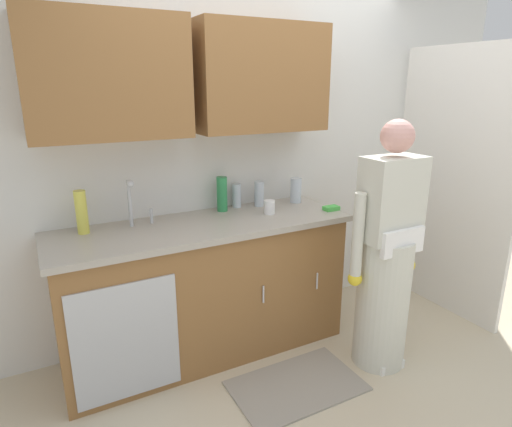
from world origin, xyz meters
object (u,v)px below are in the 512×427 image
object	(u,v)px
bottle_water_short	(259,194)
sink	(144,234)
bottle_dish_liquid	(222,194)
bottle_cleaner_spray	(82,212)
cup_by_sink	(269,207)
person_at_sink	(386,267)
sponge	(331,208)
bottle_soap	(237,196)
bottle_water_tall	(296,190)

from	to	relation	value
bottle_water_short	sink	bearing A→B (deg)	-168.42
bottle_dish_liquid	bottle_cleaner_spray	bearing A→B (deg)	-177.00
bottle_cleaner_spray	cup_by_sink	distance (m)	1.22
bottle_water_short	person_at_sink	bearing A→B (deg)	-62.72
cup_by_sink	bottle_dish_liquid	bearing A→B (deg)	139.65
person_at_sink	sponge	size ratio (longest dim) A/B	14.73
person_at_sink	bottle_soap	distance (m)	1.15
bottle_water_short	bottle_cleaner_spray	world-z (taller)	bottle_cleaner_spray
bottle_soap	bottle_water_short	world-z (taller)	bottle_water_short
sink	cup_by_sink	bearing A→B (deg)	-1.87
bottle_water_tall	bottle_cleaner_spray	distance (m)	1.53
person_at_sink	bottle_dish_liquid	size ratio (longest dim) A/B	6.57
bottle_water_short	bottle_cleaner_spray	distance (m)	1.24
bottle_dish_liquid	bottle_cleaner_spray	world-z (taller)	bottle_cleaner_spray
sink	cup_by_sink	size ratio (longest dim) A/B	5.19
bottle_soap	sponge	bearing A→B (deg)	-34.79
bottle_water_tall	person_at_sink	bearing A→B (deg)	-79.50
bottle_water_short	bottle_water_tall	world-z (taller)	bottle_water_tall
cup_by_sink	sponge	world-z (taller)	cup_by_sink
person_at_sink	cup_by_sink	world-z (taller)	person_at_sink
sink	bottle_water_short	xyz separation A→B (m)	(0.91, 0.19, 0.11)
bottle_dish_liquid	sponge	distance (m)	0.79
cup_by_sink	sponge	xyz separation A→B (m)	(0.44, -0.13, -0.03)
bottle_soap	cup_by_sink	xyz separation A→B (m)	(0.13, -0.26, -0.04)
bottle_dish_liquid	bottle_soap	bearing A→B (deg)	16.38
sink	bottle_dish_liquid	distance (m)	0.66
person_at_sink	bottle_dish_liquid	world-z (taller)	person_at_sink
bottle_dish_liquid	cup_by_sink	distance (m)	0.35
bottle_cleaner_spray	cup_by_sink	xyz separation A→B (m)	(1.20, -0.17, -0.09)
sink	bottle_cleaner_spray	bearing A→B (deg)	156.26
person_at_sink	bottle_water_short	world-z (taller)	person_at_sink
sink	bottle_cleaner_spray	world-z (taller)	sink
cup_by_sink	bottle_soap	bearing A→B (deg)	116.07
bottle_soap	sink	bearing A→B (deg)	-162.74
bottle_water_tall	sponge	size ratio (longest dim) A/B	1.74
person_at_sink	bottle_dish_liquid	bearing A→B (deg)	130.33
bottle_water_short	bottle_dish_liquid	bearing A→B (deg)	178.71
sink	bottle_soap	xyz separation A→B (m)	(0.75, 0.23, 0.10)
person_at_sink	bottle_soap	world-z (taller)	person_at_sink
sink	cup_by_sink	world-z (taller)	sink
bottle_dish_liquid	sink	bearing A→B (deg)	-162.55
person_at_sink	bottle_cleaner_spray	bearing A→B (deg)	153.84
bottle_soap	bottle_water_tall	world-z (taller)	bottle_water_tall
person_at_sink	bottle_water_tall	xyz separation A→B (m)	(-0.15, 0.83, 0.34)
bottle_water_tall	bottle_water_short	bearing A→B (deg)	172.02
bottle_soap	sponge	size ratio (longest dim) A/B	1.60
bottle_soap	bottle_dish_liquid	xyz separation A→B (m)	(-0.13, -0.04, 0.04)
sponge	bottle_water_short	bearing A→B (deg)	139.25
person_at_sink	bottle_water_short	xyz separation A→B (m)	(-0.45, 0.87, 0.34)
sink	bottle_water_short	size ratio (longest dim) A/B	2.69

